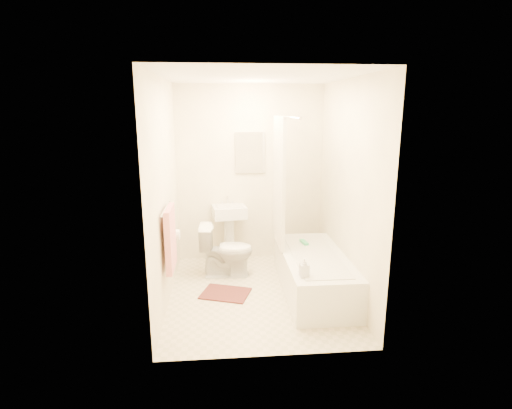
{
  "coord_description": "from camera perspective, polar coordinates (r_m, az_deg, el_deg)",
  "views": [
    {
      "loc": [
        -0.39,
        -4.22,
        2.08
      ],
      "look_at": [
        0.0,
        0.25,
        1.0
      ],
      "focal_mm": 28.0,
      "sensor_mm": 36.0,
      "label": 1
    }
  ],
  "objects": [
    {
      "name": "shower_curtain",
      "position": [
        4.85,
        3.28,
        3.29
      ],
      "size": [
        0.04,
        0.8,
        1.55
      ],
      "primitive_type": "cube",
      "color": "silver",
      "rests_on": "curtain_rod"
    },
    {
      "name": "toilet",
      "position": [
        5.1,
        -4.26,
        -6.59
      ],
      "size": [
        0.69,
        0.4,
        0.66
      ],
      "primitive_type": "imported",
      "rotation": [
        0.0,
        0.0,
        1.53
      ],
      "color": "silver",
      "rests_on": "floor"
    },
    {
      "name": "curtain_rod",
      "position": [
        4.38,
        4.18,
        12.44
      ],
      "size": [
        0.03,
        1.7,
        0.03
      ],
      "primitive_type": "cylinder",
      "rotation": [
        1.57,
        0.0,
        0.0
      ],
      "color": "silver",
      "rests_on": "wall_back"
    },
    {
      "name": "toilet_paper",
      "position": [
        4.59,
        -11.54,
        -4.26
      ],
      "size": [
        0.11,
        0.12,
        0.12
      ],
      "primitive_type": "cylinder",
      "rotation": [
        0.0,
        1.57,
        0.0
      ],
      "color": "white",
      "rests_on": "wall_left"
    },
    {
      "name": "mirror",
      "position": [
        5.45,
        -0.86,
        7.42
      ],
      "size": [
        0.4,
        0.03,
        0.55
      ],
      "primitive_type": "cube",
      "color": "white",
      "rests_on": "wall_back"
    },
    {
      "name": "bath_mat",
      "position": [
        4.72,
        -4.39,
        -12.54
      ],
      "size": [
        0.63,
        0.55,
        0.02
      ],
      "primitive_type": "cube",
      "rotation": [
        0.0,
        0.0,
        -0.33
      ],
      "color": "#56241C",
      "rests_on": "floor"
    },
    {
      "name": "floor",
      "position": [
        4.72,
        0.27,
        -12.6
      ],
      "size": [
        2.4,
        2.4,
        0.0
      ],
      "primitive_type": "plane",
      "color": "beige",
      "rests_on": "ground"
    },
    {
      "name": "towel",
      "position": [
        4.22,
        -12.13,
        -4.76
      ],
      "size": [
        0.06,
        0.45,
        0.66
      ],
      "primitive_type": "cube",
      "color": "#CC7266",
      "rests_on": "towel_bar"
    },
    {
      "name": "ceiling",
      "position": [
        4.25,
        0.31,
        17.84
      ],
      "size": [
        2.4,
        2.4,
        0.0
      ],
      "primitive_type": "plane",
      "color": "white",
      "rests_on": "ground"
    },
    {
      "name": "wall_right",
      "position": [
        4.53,
        12.99,
        1.98
      ],
      "size": [
        0.02,
        2.4,
        2.4
      ],
      "primitive_type": "cube",
      "color": "beige",
      "rests_on": "ground"
    },
    {
      "name": "scrub_brush",
      "position": [
        4.99,
        6.87,
        -5.4
      ],
      "size": [
        0.08,
        0.19,
        0.04
      ],
      "primitive_type": "cube",
      "rotation": [
        0.0,
        0.0,
        0.17
      ],
      "color": "#3EC171",
      "rests_on": "bathtub"
    },
    {
      "name": "soap_bottle",
      "position": [
        4.03,
        6.91,
        -8.92
      ],
      "size": [
        0.09,
        0.1,
        0.19
      ],
      "primitive_type": "imported",
      "rotation": [
        0.0,
        0.0,
        0.08
      ],
      "color": "white",
      "rests_on": "bathtub"
    },
    {
      "name": "sink",
      "position": [
        5.54,
        -3.83,
        -3.82
      ],
      "size": [
        0.49,
        0.42,
        0.86
      ],
      "primitive_type": null,
      "rotation": [
        0.0,
        0.0,
        0.15
      ],
      "color": "silver",
      "rests_on": "floor"
    },
    {
      "name": "bathtub",
      "position": [
        4.73,
        8.23,
        -9.69
      ],
      "size": [
        0.7,
        1.6,
        0.45
      ],
      "primitive_type": null,
      "color": "white",
      "rests_on": "floor"
    },
    {
      "name": "wall_left",
      "position": [
        4.36,
        -12.93,
        1.52
      ],
      "size": [
        0.02,
        2.4,
        2.4
      ],
      "primitive_type": "cube",
      "color": "beige",
      "rests_on": "ground"
    },
    {
      "name": "towel_bar",
      "position": [
        4.13,
        -12.76,
        -0.54
      ],
      "size": [
        0.02,
        0.6,
        0.02
      ],
      "primitive_type": "cylinder",
      "rotation": [
        1.57,
        0.0,
        0.0
      ],
      "color": "silver",
      "rests_on": "wall_left"
    },
    {
      "name": "wall_back",
      "position": [
        5.51,
        -0.86,
        4.34
      ],
      "size": [
        2.0,
        0.02,
        2.4
      ],
      "primitive_type": "cube",
      "color": "beige",
      "rests_on": "ground"
    }
  ]
}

